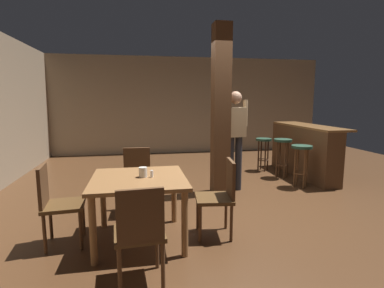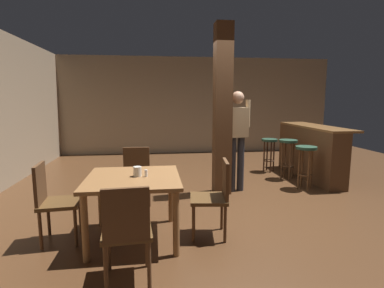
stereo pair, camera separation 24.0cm
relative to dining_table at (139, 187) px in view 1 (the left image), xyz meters
The scene contains 15 objects.
ground_plane 1.99m from the dining_table, 34.35° to the left, with size 10.80×10.80×0.00m, color #422816.
wall_back 5.83m from the dining_table, 74.34° to the left, with size 8.00×0.10×2.80m, color gray.
pillar 2.23m from the dining_table, 48.77° to the left, with size 0.28×0.28×2.80m, color #4C301C.
dining_table is the anchor object (origin of this frame).
chair_west 0.89m from the dining_table, behind, with size 0.46×0.46×0.89m.
chair_south 0.88m from the dining_table, 90.25° to the right, with size 0.45×0.45×0.89m.
chair_north 0.93m from the dining_table, 91.56° to the left, with size 0.44×0.44×0.89m.
chair_east 0.94m from the dining_table, ahead, with size 0.47×0.47×0.89m.
napkin_cup 0.17m from the dining_table, 10.98° to the left, with size 0.09×0.09×0.11m, color beige.
salt_shaker 0.21m from the dining_table, ahead, with size 0.03×0.03×0.08m, color silver.
standing_person 2.34m from the dining_table, 44.55° to the left, with size 0.47×0.26×1.72m.
bar_counter 4.12m from the dining_table, 34.72° to the left, with size 0.56×2.10×1.06m.
bar_stool_near 3.30m from the dining_table, 28.68° to the left, with size 0.36×0.36×0.77m.
bar_stool_mid 3.67m from the dining_table, 38.27° to the left, with size 0.36×0.36×0.79m.
bar_stool_far 4.01m from the dining_table, 46.60° to the left, with size 0.34×0.34×0.73m.
Camera 1 is at (-1.56, -4.34, 1.59)m, focal length 28.00 mm.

